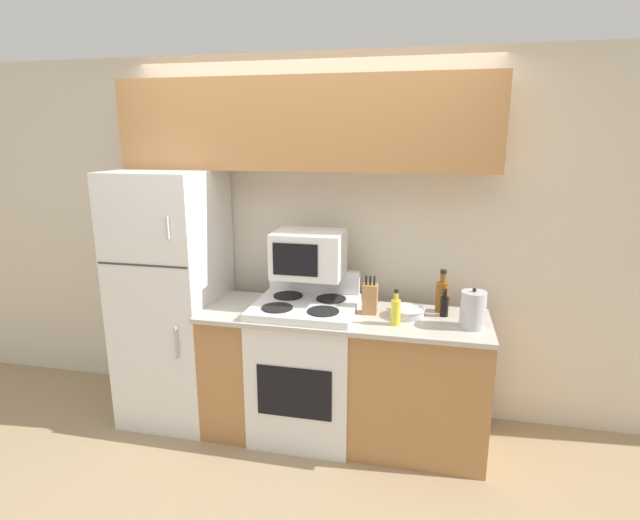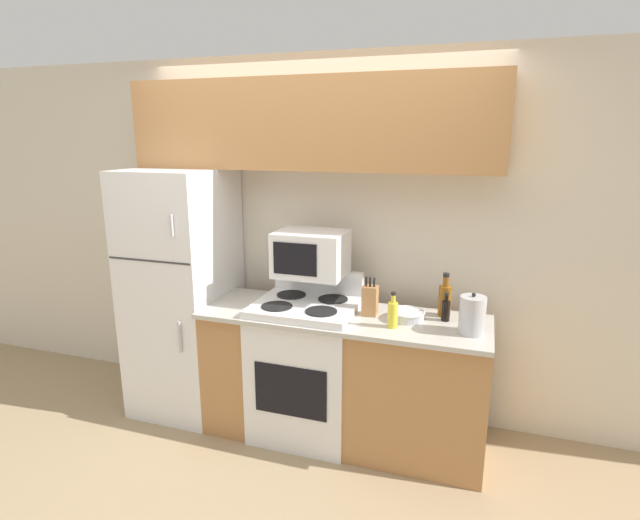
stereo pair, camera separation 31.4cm
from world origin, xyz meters
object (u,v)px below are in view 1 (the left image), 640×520
object	(u,v)px
refrigerator	(174,296)
bottle_whiskey	(442,295)
bottle_cooking_spray	(396,311)
knife_block	(370,299)
bottle_soy_sauce	(444,305)
stove	(305,367)
kettle	(473,310)
bowl	(407,312)
microwave	(309,254)

from	to	relation	value
refrigerator	bottle_whiskey	xyz separation A→B (m)	(1.86, 0.09, 0.11)
bottle_cooking_spray	bottle_whiskey	world-z (taller)	bottle_whiskey
knife_block	bottle_soy_sauce	xyz separation A→B (m)	(0.47, 0.05, -0.03)
stove	kettle	xyz separation A→B (m)	(1.04, -0.07, 0.52)
bowl	microwave	bearing A→B (deg)	174.08
bottle_cooking_spray	bottle_soy_sauce	world-z (taller)	bottle_cooking_spray
knife_block	bowl	bearing A→B (deg)	-2.73
stove	bowl	world-z (taller)	stove
knife_block	bottle_cooking_spray	xyz separation A→B (m)	(0.18, -0.17, -0.01)
bottle_cooking_spray	kettle	size ratio (longest dim) A/B	0.89
bowl	bottle_whiskey	world-z (taller)	bottle_whiskey
kettle	knife_block	bearing A→B (deg)	169.60
bowl	kettle	size ratio (longest dim) A/B	0.90
knife_block	bottle_whiskey	distance (m)	0.47
refrigerator	stove	world-z (taller)	refrigerator
microwave	knife_block	size ratio (longest dim) A/B	1.80
stove	microwave	size ratio (longest dim) A/B	2.43
refrigerator	kettle	bearing A→B (deg)	-4.43
knife_block	kettle	xyz separation A→B (m)	(0.63, -0.11, 0.01)
stove	microwave	distance (m)	0.77
bowl	bottle_cooking_spray	size ratio (longest dim) A/B	1.01
microwave	bowl	xyz separation A→B (m)	(0.65, -0.07, -0.33)
bottle_whiskey	knife_block	bearing A→B (deg)	-163.47
knife_block	bottle_soy_sauce	bearing A→B (deg)	5.95
refrigerator	microwave	bearing A→B (deg)	0.80
bowl	bottle_cooking_spray	bearing A→B (deg)	-111.80
bottle_cooking_spray	kettle	bearing A→B (deg)	6.46
bottle_cooking_spray	kettle	world-z (taller)	kettle
knife_block	stove	bearing A→B (deg)	-174.43
bottle_soy_sauce	microwave	bearing A→B (deg)	179.49
bowl	kettle	bearing A→B (deg)	-14.93
bottle_whiskey	refrigerator	bearing A→B (deg)	-177.19
microwave	bowl	size ratio (longest dim) A/B	2.03
knife_block	bottle_whiskey	size ratio (longest dim) A/B	0.90
bottle_soy_sauce	kettle	distance (m)	0.23
microwave	knife_block	bearing A→B (deg)	-7.73
knife_block	bowl	world-z (taller)	knife_block
bottle_soy_sauce	bottle_whiskey	bearing A→B (deg)	100.34
stove	knife_block	world-z (taller)	knife_block
bottle_cooking_spray	bowl	bearing A→B (deg)	68.20
bowl	refrigerator	bearing A→B (deg)	178.12
bowl	kettle	xyz separation A→B (m)	(0.39, -0.10, 0.08)
bowl	bottle_soy_sauce	world-z (taller)	bottle_soy_sauce
refrigerator	kettle	world-z (taller)	refrigerator
microwave	kettle	size ratio (longest dim) A/B	1.83
stove	knife_block	xyz separation A→B (m)	(0.42, 0.04, 0.50)
refrigerator	bottle_soy_sauce	world-z (taller)	refrigerator
bottle_whiskey	bottle_soy_sauce	bearing A→B (deg)	-79.66
microwave	kettle	xyz separation A→B (m)	(1.04, -0.17, -0.25)
bottle_cooking_spray	stove	bearing A→B (deg)	168.17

